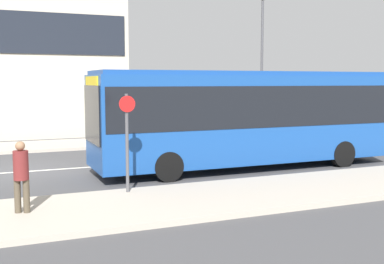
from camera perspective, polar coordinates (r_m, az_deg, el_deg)
ground_plane at (r=17.84m, az=-19.69°, el=-4.48°), size 120.00×120.00×0.00m
sidewalk_near at (r=11.73m, az=-17.95°, el=-9.50°), size 44.00×3.50×0.13m
sidewalk_far at (r=24.00m, az=-20.55°, el=-1.72°), size 44.00×3.50×0.13m
lane_centerline at (r=17.84m, az=-19.69°, el=-4.47°), size 41.80×0.16×0.01m
city_bus at (r=17.45m, az=6.38°, el=2.25°), size 11.09×2.64×3.49m
parked_car_0 at (r=24.77m, az=8.96°, el=0.11°), size 3.97×1.82×1.30m
parked_car_1 at (r=27.73m, az=17.52°, el=0.62°), size 4.02×1.69×1.42m
pedestrian_near_stop at (r=11.71m, az=-19.59°, el=-4.54°), size 0.34×0.34×1.66m
bus_stop_sign at (r=13.11m, az=-7.70°, el=-0.37°), size 0.44×0.12×2.68m
street_lamp at (r=27.05m, az=8.29°, el=9.42°), size 0.36×0.36×7.72m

